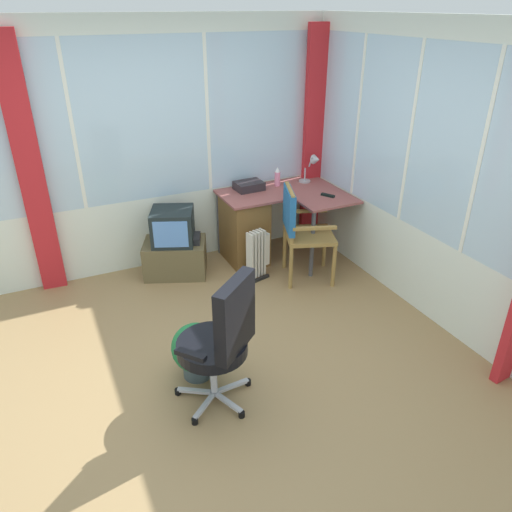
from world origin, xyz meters
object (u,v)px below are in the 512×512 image
at_px(space_heater, 258,254).
at_px(office_chair, 222,336).
at_px(tv_on_stand, 175,246).
at_px(potted_plant, 198,348).
at_px(desk, 250,225).
at_px(desk_lamp, 314,165).
at_px(wooden_armchair, 298,223).
at_px(tv_remote, 328,195).
at_px(paper_tray, 249,186).
at_px(spray_bottle, 277,177).

bearing_deg(space_heater, office_chair, -123.03).
relative_size(tv_on_stand, potted_plant, 1.66).
height_order(desk, space_heater, desk).
xyz_separation_m(office_chair, space_heater, (1.01, 1.55, -0.31)).
height_order(desk_lamp, potted_plant, desk_lamp).
height_order(desk, wooden_armchair, wooden_armchair).
height_order(desk_lamp, tv_remote, desk_lamp).
height_order(tv_remote, paper_tray, paper_tray).
relative_size(tv_remote, office_chair, 0.14).
distance_m(desk, potted_plant, 2.01).
bearing_deg(paper_tray, desk_lamp, -5.98).
bearing_deg(space_heater, desk_lamp, 28.27).
bearing_deg(office_chair, desk, 60.75).
height_order(desk, potted_plant, desk).
xyz_separation_m(spray_bottle, potted_plant, (-1.59, -1.77, -0.61)).
height_order(wooden_armchair, potted_plant, wooden_armchair).
height_order(tv_on_stand, potted_plant, tv_on_stand).
distance_m(desk_lamp, office_chair, 2.85).
bearing_deg(office_chair, potted_plant, 102.03).
xyz_separation_m(paper_tray, tv_on_stand, (-0.92, -0.13, -0.49)).
relative_size(office_chair, space_heater, 1.94).
bearing_deg(potted_plant, wooden_armchair, 35.55).
bearing_deg(tv_remote, space_heater, 152.86).
distance_m(desk, office_chair, 2.26).
bearing_deg(tv_remote, desk_lamp, 49.40).
bearing_deg(potted_plant, paper_tray, 55.12).
distance_m(desk, tv_on_stand, 0.86).
xyz_separation_m(desk, tv_remote, (0.74, -0.39, 0.36)).
height_order(paper_tray, space_heater, paper_tray).
height_order(office_chair, space_heater, office_chair).
xyz_separation_m(wooden_armchair, tv_on_stand, (-1.12, 0.62, -0.31)).
bearing_deg(tv_remote, tv_on_stand, 135.84).
bearing_deg(desk_lamp, spray_bottle, 171.11).
bearing_deg(tv_on_stand, paper_tray, 7.91).
bearing_deg(wooden_armchair, potted_plant, -144.45).
xyz_separation_m(desk_lamp, tv_remote, (-0.09, -0.46, -0.20)).
bearing_deg(tv_remote, paper_tray, 111.63).
xyz_separation_m(spray_bottle, tv_on_stand, (-1.27, -0.11, -0.55)).
relative_size(desk_lamp, paper_tray, 1.10).
relative_size(wooden_armchair, space_heater, 1.85).
bearing_deg(office_chair, tv_remote, 40.64).
bearing_deg(space_heater, tv_remote, 2.39).
distance_m(tv_on_stand, space_heater, 0.89).
distance_m(desk_lamp, potted_plant, 2.73).
distance_m(tv_remote, tv_on_stand, 1.71).
height_order(desk, tv_remote, tv_remote).
bearing_deg(desk, wooden_armchair, -66.05).
bearing_deg(spray_bottle, paper_tray, 177.64).
height_order(wooden_armchair, office_chair, office_chair).
distance_m(tv_on_stand, potted_plant, 1.68).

